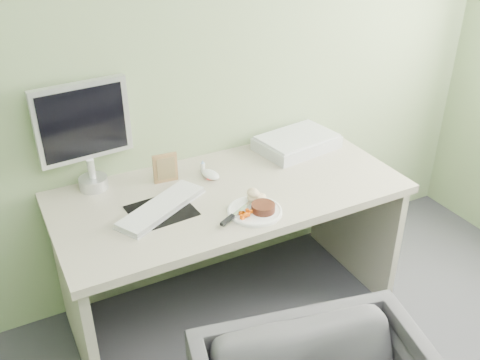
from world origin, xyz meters
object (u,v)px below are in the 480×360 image
desk (230,222)px  monitor (85,131)px  plate (255,211)px  scanner (297,143)px

desk → monitor: 0.78m
plate → monitor: monitor is taller
desk → scanner: bearing=23.2°
monitor → desk: bearing=-35.0°
scanner → monitor: (-1.05, 0.10, 0.25)m
plate → monitor: bearing=136.1°
plate → monitor: 0.82m
plate → scanner: scanner is taller
scanner → monitor: bearing=165.9°
scanner → monitor: monitor is taller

